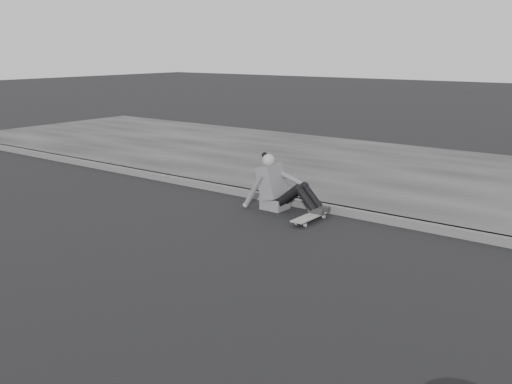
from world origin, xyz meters
The scene contains 5 objects.
ground centered at (0.00, 0.00, 0.00)m, with size 80.00×80.00×0.00m, color black.
curb centered at (0.00, 2.58, 0.06)m, with size 24.00×0.16×0.12m, color #4F4F4F.
sidewalk centered at (0.00, 5.60, 0.06)m, with size 24.00×6.00×0.12m, color #373737.
skateboard centered at (-0.13, 1.98, 0.07)m, with size 0.20×0.78×0.09m.
seated_woman centered at (-0.87, 2.22, 0.36)m, with size 1.38×0.46×0.88m.
Camera 1 is at (3.98, -4.85, 2.45)m, focal length 40.00 mm.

